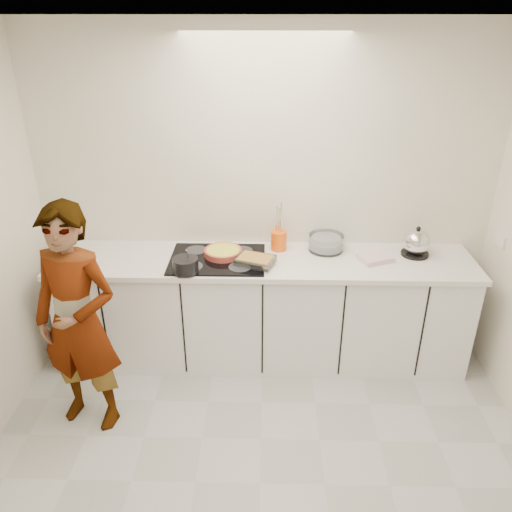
{
  "coord_description": "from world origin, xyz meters",
  "views": [
    {
      "loc": [
        0.03,
        -2.14,
        2.62
      ],
      "look_at": [
        -0.05,
        1.05,
        1.05
      ],
      "focal_mm": 35.0,
      "sensor_mm": 36.0,
      "label": 1
    }
  ],
  "objects_px": {
    "hob": "(217,259)",
    "mixing_bowl": "(326,243)",
    "baking_dish": "(255,260)",
    "utensil_crock": "(279,241)",
    "tart_dish": "(223,252)",
    "saucepan": "(186,265)",
    "cook": "(78,322)",
    "kettle": "(416,243)"
  },
  "relations": [
    {
      "from": "hob",
      "to": "mixing_bowl",
      "type": "relative_size",
      "value": 2.28
    },
    {
      "from": "baking_dish",
      "to": "utensil_crock",
      "type": "bearing_deg",
      "value": 57.47
    },
    {
      "from": "tart_dish",
      "to": "baking_dish",
      "type": "bearing_deg",
      "value": -28.36
    },
    {
      "from": "utensil_crock",
      "to": "baking_dish",
      "type": "bearing_deg",
      "value": -122.53
    },
    {
      "from": "saucepan",
      "to": "utensil_crock",
      "type": "relative_size",
      "value": 1.59
    },
    {
      "from": "saucepan",
      "to": "mixing_bowl",
      "type": "distance_m",
      "value": 1.13
    },
    {
      "from": "tart_dish",
      "to": "saucepan",
      "type": "distance_m",
      "value": 0.37
    },
    {
      "from": "tart_dish",
      "to": "cook",
      "type": "bearing_deg",
      "value": -138.95
    },
    {
      "from": "tart_dish",
      "to": "baking_dish",
      "type": "distance_m",
      "value": 0.29
    },
    {
      "from": "hob",
      "to": "baking_dish",
      "type": "xyz_separation_m",
      "value": [
        0.29,
        -0.08,
        0.04
      ]
    },
    {
      "from": "hob",
      "to": "utensil_crock",
      "type": "xyz_separation_m",
      "value": [
        0.47,
        0.2,
        0.07
      ]
    },
    {
      "from": "mixing_bowl",
      "to": "kettle",
      "type": "xyz_separation_m",
      "value": [
        0.69,
        -0.07,
        0.04
      ]
    },
    {
      "from": "baking_dish",
      "to": "saucepan",
      "type": "bearing_deg",
      "value": -164.54
    },
    {
      "from": "kettle",
      "to": "utensil_crock",
      "type": "xyz_separation_m",
      "value": [
        -1.06,
        0.08,
        -0.02
      ]
    },
    {
      "from": "kettle",
      "to": "cook",
      "type": "distance_m",
      "value": 2.53
    },
    {
      "from": "cook",
      "to": "baking_dish",
      "type": "bearing_deg",
      "value": 42.49
    },
    {
      "from": "hob",
      "to": "utensil_crock",
      "type": "height_order",
      "value": "utensil_crock"
    },
    {
      "from": "saucepan",
      "to": "cook",
      "type": "bearing_deg",
      "value": -142.09
    },
    {
      "from": "tart_dish",
      "to": "hob",
      "type": "bearing_deg",
      "value": -125.41
    },
    {
      "from": "tart_dish",
      "to": "saucepan",
      "type": "relative_size",
      "value": 1.31
    },
    {
      "from": "kettle",
      "to": "utensil_crock",
      "type": "height_order",
      "value": "kettle"
    },
    {
      "from": "baking_dish",
      "to": "mixing_bowl",
      "type": "height_order",
      "value": "mixing_bowl"
    },
    {
      "from": "baking_dish",
      "to": "cook",
      "type": "distance_m",
      "value": 1.31
    },
    {
      "from": "baking_dish",
      "to": "utensil_crock",
      "type": "xyz_separation_m",
      "value": [
        0.18,
        0.28,
        0.03
      ]
    },
    {
      "from": "saucepan",
      "to": "mixing_bowl",
      "type": "relative_size",
      "value": 0.78
    },
    {
      "from": "saucepan",
      "to": "mixing_bowl",
      "type": "bearing_deg",
      "value": 21.5
    },
    {
      "from": "baking_dish",
      "to": "mixing_bowl",
      "type": "relative_size",
      "value": 1.02
    },
    {
      "from": "utensil_crock",
      "to": "cook",
      "type": "distance_m",
      "value": 1.61
    },
    {
      "from": "mixing_bowl",
      "to": "cook",
      "type": "xyz_separation_m",
      "value": [
        -1.69,
        -0.91,
        -0.16
      ]
    },
    {
      "from": "saucepan",
      "to": "cook",
      "type": "xyz_separation_m",
      "value": [
        -0.64,
        -0.5,
        -0.17
      ]
    },
    {
      "from": "tart_dish",
      "to": "saucepan",
      "type": "xyz_separation_m",
      "value": [
        -0.25,
        -0.28,
        0.03
      ]
    },
    {
      "from": "kettle",
      "to": "cook",
      "type": "relative_size",
      "value": 0.15
    },
    {
      "from": "kettle",
      "to": "cook",
      "type": "height_order",
      "value": "cook"
    },
    {
      "from": "mixing_bowl",
      "to": "kettle",
      "type": "relative_size",
      "value": 1.31
    },
    {
      "from": "utensil_crock",
      "to": "kettle",
      "type": "bearing_deg",
      "value": -4.14
    },
    {
      "from": "saucepan",
      "to": "baking_dish",
      "type": "xyz_separation_m",
      "value": [
        0.5,
        0.14,
        -0.02
      ]
    },
    {
      "from": "saucepan",
      "to": "kettle",
      "type": "xyz_separation_m",
      "value": [
        1.74,
        0.34,
        0.04
      ]
    },
    {
      "from": "baking_dish",
      "to": "mixing_bowl",
      "type": "xyz_separation_m",
      "value": [
        0.55,
        0.28,
        0.02
      ]
    },
    {
      "from": "hob",
      "to": "baking_dish",
      "type": "bearing_deg",
      "value": -15.41
    },
    {
      "from": "saucepan",
      "to": "hob",
      "type": "bearing_deg",
      "value": 46.42
    },
    {
      "from": "baking_dish",
      "to": "cook",
      "type": "xyz_separation_m",
      "value": [
        -1.14,
        -0.63,
        -0.14
      ]
    },
    {
      "from": "mixing_bowl",
      "to": "utensil_crock",
      "type": "height_order",
      "value": "utensil_crock"
    }
  ]
}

